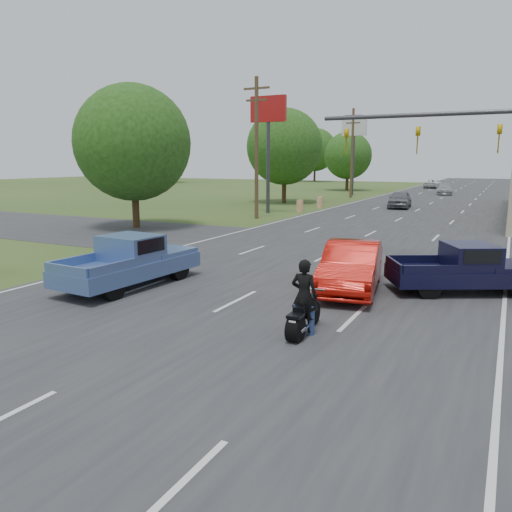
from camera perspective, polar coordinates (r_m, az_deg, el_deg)
The scene contains 22 objects.
main_road at distance 45.36m, azimuth 17.99°, elevation 5.01°, with size 15.00×180.00×0.02m, color #2D2D30.
cross_road at distance 24.06m, azimuth 9.44°, elevation 0.71°, with size 120.00×10.00×0.02m, color #2D2D30.
utility_pole_5 at distance 36.62m, azimuth 0.06°, elevation 12.60°, with size 2.00×0.28×10.00m.
utility_pole_6 at distance 59.01m, azimuth 10.93°, elevation 11.72°, with size 2.00×0.28×10.00m.
tree_0 at distance 32.44m, azimuth -13.90°, elevation 12.43°, with size 7.14×7.14×8.84m.
tree_1 at distance 50.98m, azimuth 3.27°, elevation 12.36°, with size 7.56×7.56×9.36m.
tree_2 at distance 73.76m, azimuth 10.46°, elevation 11.22°, with size 6.72×6.72×8.32m.
tree_4 at distance 101.01m, azimuth -11.15°, elevation 12.09°, with size 9.24×9.24×11.44m.
tree_6 at distance 106.32m, azimuth 6.77°, elevation 11.97°, with size 8.82×8.82×10.92m.
barrel_2 at distance 41.81m, azimuth 5.04°, elevation 5.72°, with size 0.56×0.56×1.00m, color orange.
barrel_3 at distance 45.42m, azimuth 7.30°, elevation 6.08°, with size 0.56×0.56×1.00m, color orange.
pole_sign_left_near at distance 40.74m, azimuth 1.41°, elevation 15.02°, with size 3.00×0.35×9.20m.
pole_sign_left_far at distance 63.19m, azimuth 11.14°, elevation 13.32°, with size 3.00×0.35×9.20m.
signal_mast at distance 21.66m, azimuth 24.14°, elevation 11.57°, with size 9.12×0.40×7.00m.
red_convertible at distance 16.42m, azimuth 10.85°, elevation -1.25°, with size 1.67×4.79×1.58m, color #AE0F08.
motorcycle at distance 12.18m, azimuth 5.40°, elevation -6.99°, with size 0.61×1.99×1.01m.
rider at distance 12.10m, azimuth 5.51°, elevation -4.95°, with size 0.65×0.42×1.77m, color black.
blue_pickup at distance 17.35m, azimuth -13.99°, elevation -0.46°, with size 2.34×5.32×1.72m.
navy_pickup at distance 17.33m, azimuth 23.23°, elevation -1.29°, with size 5.06×3.82×1.58m.
distant_car_grey at distance 46.89m, azimuth 16.12°, elevation 6.23°, with size 1.84×4.58×1.56m, color slate.
distant_car_silver at distance 67.80m, azimuth 20.74°, elevation 7.15°, with size 1.90×4.68×1.36m, color #A5A4A9.
distant_car_white at distance 83.51m, azimuth 19.60°, elevation 7.78°, with size 2.27×4.93×1.37m, color white.
Camera 1 is at (7.12, -4.61, 4.16)m, focal length 35.00 mm.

